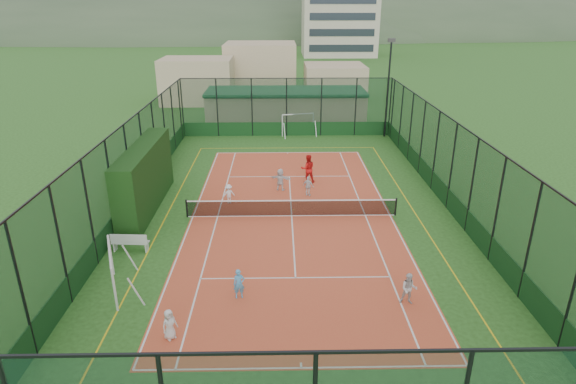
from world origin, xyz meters
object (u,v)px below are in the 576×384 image
child_near_left (170,324)px  coach (308,169)px  white_bench (130,242)px  child_far_right (308,186)px  child_far_back (280,180)px  floodlight_ne (388,89)px  child_near_right (409,289)px  futsal_goal_near (113,271)px  child_far_left (229,194)px  futsal_goal_far (298,125)px  child_near_mid (239,284)px  clubhouse (286,106)px

child_near_left → coach: bearing=26.6°
white_bench → child_far_right: (8.89, 6.78, 0.14)m
child_far_back → floodlight_ne: bearing=-109.2°
child_near_right → coach: size_ratio=0.71×
child_far_right → child_far_back: child_far_back is taller
child_near_left → child_near_right: child_near_right is taller
futsal_goal_near → child_far_right: futsal_goal_near is taller
child_near_right → coach: bearing=115.1°
child_near_left → child_near_right: 9.17m
child_near_right → child_far_right: size_ratio=1.07×
white_bench → futsal_goal_near: size_ratio=0.60×
white_bench → coach: bearing=49.3°
child_far_left → futsal_goal_far: bearing=-133.1°
coach → child_near_left: bearing=63.0°
child_near_left → child_far_right: child_far_right is taller
child_near_mid → child_far_left: 9.78m
white_bench → futsal_goal_far: bearing=71.1°
clubhouse → child_far_left: clubhouse is taller
futsal_goal_far → child_far_right: bearing=-103.5°
child_near_mid → child_near_right: (6.70, -0.54, 0.04)m
child_near_mid → coach: bearing=64.5°
futsal_goal_near → child_far_left: bearing=-43.1°
child_far_right → coach: 2.37m
child_near_left → child_far_back: (3.97, 14.21, 0.13)m
child_far_back → child_near_left: bearing=91.1°
child_near_mid → child_near_right: bearing=-15.1°
child_far_right → clubhouse: bearing=-57.7°
child_far_back → futsal_goal_near: bearing=75.2°
futsal_goal_near → child_far_right: bearing=-60.4°
clubhouse → coach: clubhouse is taller
futsal_goal_near → child_far_left: futsal_goal_near is taller
clubhouse → child_near_right: (4.38, -30.35, -0.90)m
floodlight_ne → white_bench: floodlight_ne is taller
child_far_left → coach: (4.85, 3.43, 0.35)m
clubhouse → child_near_left: size_ratio=13.04×
coach → floodlight_ne: bearing=-129.9°
child_far_left → clubhouse: bearing=-126.4°
child_near_mid → child_far_left: size_ratio=1.06×
futsal_goal_far → child_far_right: futsal_goal_far is taller
clubhouse → child_far_back: (-0.61, -18.08, -0.86)m
floodlight_ne → child_far_right: 15.96m
futsal_goal_far → child_near_left: (-5.58, -27.43, -0.35)m
clubhouse → futsal_goal_far: clubhouse is taller
futsal_goal_near → child_near_left: 4.20m
futsal_goal_far → child_far_left: futsal_goal_far is taller
child_far_right → child_near_right: bearing=135.3°
futsal_goal_near → child_near_right: futsal_goal_near is taller
floodlight_ne → futsal_goal_far: floodlight_ne is taller
white_bench → child_far_back: child_far_back is taller
futsal_goal_far → coach: coach is taller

